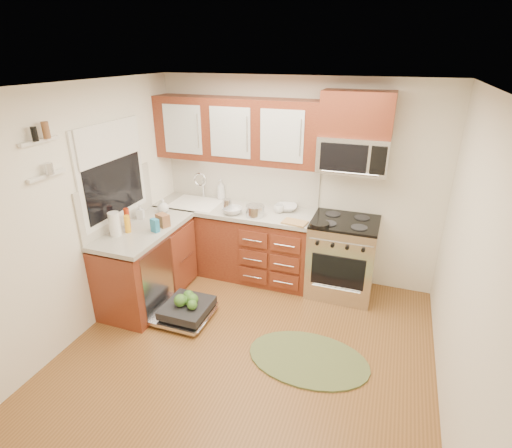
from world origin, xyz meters
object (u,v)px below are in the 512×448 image
at_px(range, 342,257).
at_px(rug, 308,359).
at_px(paper_towel_roll, 115,224).
at_px(microwave, 353,154).
at_px(cup, 279,209).
at_px(cutting_board, 295,222).
at_px(bowl_a, 286,208).
at_px(dishwasher, 184,310).
at_px(skillet, 319,224).
at_px(upper_cabinets, 236,130).
at_px(stock_pot, 255,211).
at_px(bowl_b, 232,211).
at_px(sink, 196,212).

bearing_deg(range, rug, -93.94).
height_order(rug, paper_towel_roll, paper_towel_roll).
bearing_deg(microwave, cup, -175.17).
distance_m(rug, cutting_board, 1.51).
xyz_separation_m(rug, bowl_a, (-0.66, 1.47, 0.95)).
distance_m(paper_towel_roll, bowl_a, 2.03).
height_order(dishwasher, cup, cup).
bearing_deg(bowl_a, range, -11.78).
distance_m(skillet, paper_towel_roll, 2.22).
bearing_deg(bowl_a, microwave, -2.79).
distance_m(upper_cabinets, dishwasher, 2.19).
height_order(rug, skillet, skillet).
bearing_deg(paper_towel_roll, cutting_board, 28.98).
relative_size(stock_pot, paper_towel_roll, 0.85).
relative_size(microwave, dishwasher, 1.09).
height_order(range, rug, range).
bearing_deg(bowl_b, skillet, -3.69).
bearing_deg(skillet, microwave, 55.36).
xyz_separation_m(dishwasher, cutting_board, (0.99, 0.92, 0.83)).
bearing_deg(rug, paper_towel_roll, 176.12).
distance_m(upper_cabinets, range, 1.99).
relative_size(dishwasher, cup, 5.64).
xyz_separation_m(microwave, stock_pot, (-1.05, -0.28, -0.71)).
xyz_separation_m(upper_cabinets, skillet, (1.15, -0.40, -0.90)).
bearing_deg(cup, rug, -62.17).
xyz_separation_m(stock_pot, cup, (0.24, 0.21, -0.02)).
bearing_deg(bowl_b, cup, 23.68).
height_order(stock_pot, bowl_a, stock_pot).
bearing_deg(upper_cabinets, skillet, -18.97).
distance_m(cutting_board, cup, 0.37).
bearing_deg(skillet, paper_towel_roll, -155.58).
bearing_deg(bowl_a, bowl_b, -150.30).
bearing_deg(bowl_b, dishwasher, -101.82).
bearing_deg(cutting_board, upper_cabinets, 157.50).
distance_m(range, bowl_b, 1.44).
height_order(range, sink, range).
relative_size(dishwasher, skillet, 3.23).
xyz_separation_m(range, sink, (-1.93, -0.01, 0.33)).
distance_m(microwave, stock_pot, 1.30).
height_order(rug, bowl_a, bowl_a).
bearing_deg(skillet, bowl_a, 140.62).
height_order(range, skillet, skillet).
relative_size(cutting_board, bowl_b, 1.15).
relative_size(rug, cutting_board, 4.21).
height_order(upper_cabinets, cutting_board, upper_cabinets).
relative_size(microwave, sink, 1.23).
distance_m(sink, cutting_board, 1.40).
relative_size(upper_cabinets, microwave, 2.70).
bearing_deg(microwave, range, -90.00).
xyz_separation_m(range, microwave, (0.00, 0.12, 1.23)).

